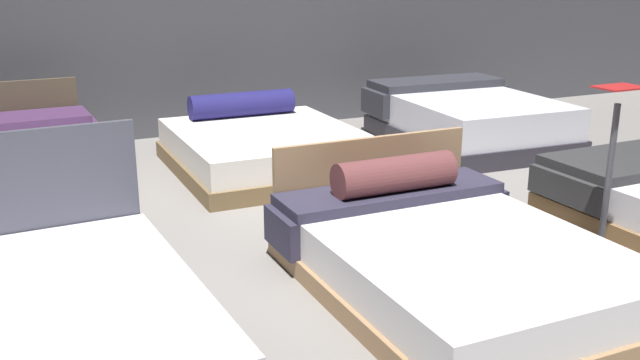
# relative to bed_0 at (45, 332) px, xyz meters

# --- Properties ---
(ground_plane) EXTENTS (18.00, 18.00, 0.02)m
(ground_plane) POSITION_rel_bed_0_xyz_m (2.20, 1.13, -0.22)
(ground_plane) COLOR gray
(bed_0) EXTENTS (1.55, 2.02, 0.99)m
(bed_0) POSITION_rel_bed_0_xyz_m (0.00, 0.00, 0.00)
(bed_0) COLOR #4D4E5B
(bed_0) RESTS_ON ground_plane
(bed_1) EXTENTS (1.64, 2.12, 0.72)m
(bed_1) POSITION_rel_bed_0_xyz_m (2.25, -0.01, -0.01)
(bed_1) COLOR #9A7651
(bed_1) RESTS_ON ground_plane
(bed_3) EXTENTS (1.61, 2.05, 0.83)m
(bed_3) POSITION_rel_bed_0_xyz_m (-0.02, 2.93, 0.04)
(bed_3) COLOR brown
(bed_3) RESTS_ON ground_plane
(bed_4) EXTENTS (1.67, 1.91, 0.63)m
(bed_4) POSITION_rel_bed_0_xyz_m (2.18, 2.86, -0.01)
(bed_4) COLOR brown
(bed_4) RESTS_ON ground_plane
(bed_5) EXTENTS (1.66, 2.10, 0.59)m
(bed_5) POSITION_rel_bed_0_xyz_m (4.50, 2.91, 0.05)
(bed_5) COLOR #2A2730
(bed_5) RESTS_ON ground_plane
(price_sign) EXTENTS (0.28, 0.24, 1.16)m
(price_sign) POSITION_rel_bed_0_xyz_m (3.32, -0.16, 0.24)
(price_sign) COLOR #3F3F44
(price_sign) RESTS_ON ground_plane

